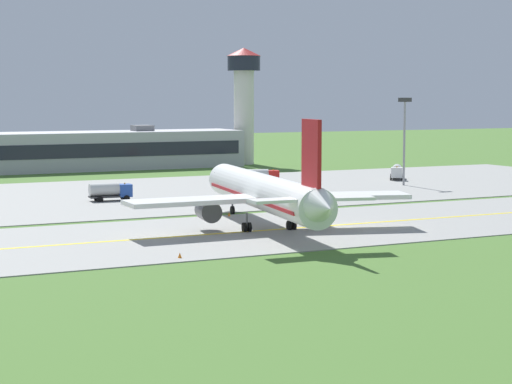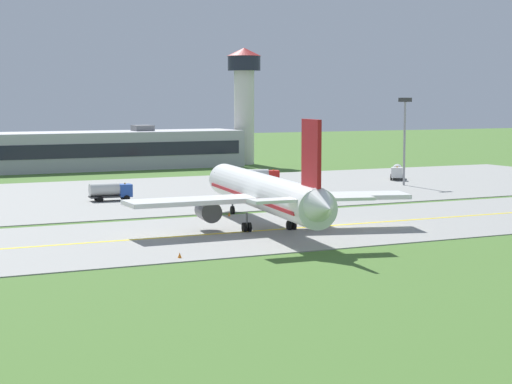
% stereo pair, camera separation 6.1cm
% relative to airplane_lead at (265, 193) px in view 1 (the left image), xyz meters
% --- Properties ---
extents(ground_plane, '(500.00, 500.00, 0.00)m').
position_rel_airplane_lead_xyz_m(ground_plane, '(7.80, -1.16, -4.13)').
color(ground_plane, '#47702D').
extents(taxiway_strip, '(240.00, 28.00, 0.10)m').
position_rel_airplane_lead_xyz_m(taxiway_strip, '(7.80, -1.16, -4.08)').
color(taxiway_strip, gray).
rests_on(taxiway_strip, ground).
extents(apron_pad, '(140.00, 52.00, 0.10)m').
position_rel_airplane_lead_xyz_m(apron_pad, '(17.80, 40.84, -4.08)').
color(apron_pad, gray).
rests_on(apron_pad, ground).
extents(taxiway_centreline, '(220.00, 0.60, 0.01)m').
position_rel_airplane_lead_xyz_m(taxiway_centreline, '(7.80, -1.16, -4.03)').
color(taxiway_centreline, yellow).
rests_on(taxiway_centreline, taxiway_strip).
extents(airplane_lead, '(32.21, 39.59, 12.70)m').
position_rel_airplane_lead_xyz_m(airplane_lead, '(0.00, 0.00, 0.00)').
color(airplane_lead, white).
rests_on(airplane_lead, ground).
extents(service_truck_baggage, '(5.15, 6.08, 2.65)m').
position_rel_airplane_lead_xyz_m(service_truck_baggage, '(48.69, 44.67, -2.60)').
color(service_truck_baggage, silver).
rests_on(service_truck_baggage, ground).
extents(service_truck_fuel, '(6.13, 2.68, 2.65)m').
position_rel_airplane_lead_xyz_m(service_truck_fuel, '(-7.48, 34.41, -2.60)').
color(service_truck_fuel, '#264CA5').
rests_on(service_truck_fuel, ground).
extents(service_truck_catering, '(6.34, 3.75, 2.65)m').
position_rel_airplane_lead_xyz_m(service_truck_catering, '(22.78, 47.25, -2.60)').
color(service_truck_catering, red).
rests_on(service_truck_catering, ground).
extents(terminal_building, '(68.24, 13.75, 8.92)m').
position_rel_airplane_lead_xyz_m(terminal_building, '(3.42, 92.07, -0.26)').
color(terminal_building, '#B2B2B7').
rests_on(terminal_building, ground).
extents(control_tower, '(7.60, 7.60, 25.54)m').
position_rel_airplane_lead_xyz_m(control_tower, '(40.44, 91.69, 11.33)').
color(control_tower, silver).
rests_on(control_tower, ground).
extents(apron_light_mast, '(2.40, 0.50, 14.70)m').
position_rel_airplane_lead_xyz_m(apron_light_mast, '(43.54, 35.25, 5.19)').
color(apron_light_mast, gray).
rests_on(apron_light_mast, ground).
extents(traffic_cone_near_edge, '(0.44, 0.44, 0.60)m').
position_rel_airplane_lead_xyz_m(traffic_cone_near_edge, '(-15.37, -13.27, -3.83)').
color(traffic_cone_near_edge, orange).
rests_on(traffic_cone_near_edge, ground).
extents(traffic_cone_mid_edge, '(0.44, 0.44, 0.60)m').
position_rel_airplane_lead_xyz_m(traffic_cone_mid_edge, '(0.80, 11.61, -3.83)').
color(traffic_cone_mid_edge, orange).
rests_on(traffic_cone_mid_edge, ground).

